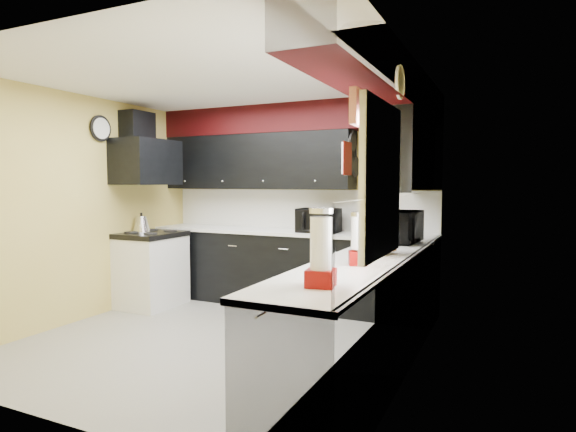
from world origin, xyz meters
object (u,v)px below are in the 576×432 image
Objects in this scene: microwave at (398,227)px; knife_block at (374,225)px; toaster_oven at (318,220)px; utensil_crock at (373,229)px; kettle at (141,224)px.

knife_block is at bearing 36.09° from microwave.
microwave reaches higher than knife_block.
toaster_oven is 0.67m from knife_block.
utensil_crock is at bearing -83.48° from knife_block.
microwave is 0.74m from knife_block.
kettle is at bearing -159.00° from knife_block.
utensil_crock is 2.86m from kettle.
microwave reaches higher than utensil_crock.
microwave is at bearing -50.02° from knife_block.
microwave reaches higher than toaster_oven.
toaster_oven is 2.37× the size of knife_block.
kettle is (-2.78, -0.72, -0.03)m from knife_block.
microwave is 4.02× the size of utensil_crock.
kettle is at bearing -165.69° from toaster_oven.
microwave is at bearing -32.05° from toaster_oven.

